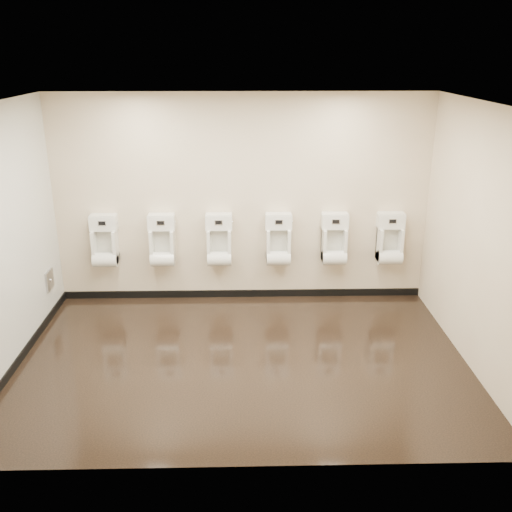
{
  "coord_description": "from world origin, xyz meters",
  "views": [
    {
      "loc": [
        0.01,
        -5.64,
        3.3
      ],
      "look_at": [
        0.16,
        0.55,
        1.04
      ],
      "focal_mm": 40.0,
      "sensor_mm": 36.0,
      "label": 1
    }
  ],
  "objects_px": {
    "urinal_4": "(334,243)",
    "urinal_5": "(390,242)",
    "access_panel": "(49,280)",
    "urinal_2": "(219,244)",
    "urinal_0": "(105,245)",
    "urinal_3": "(278,243)",
    "urinal_1": "(162,244)"
  },
  "relations": [
    {
      "from": "urinal_4",
      "to": "urinal_5",
      "type": "bearing_deg",
      "value": 0.0
    },
    {
      "from": "access_panel",
      "to": "urinal_2",
      "type": "relative_size",
      "value": 0.37
    },
    {
      "from": "urinal_0",
      "to": "urinal_3",
      "type": "distance_m",
      "value": 2.33
    },
    {
      "from": "urinal_3",
      "to": "urinal_4",
      "type": "distance_m",
      "value": 0.76
    },
    {
      "from": "access_panel",
      "to": "urinal_5",
      "type": "height_order",
      "value": "urinal_5"
    },
    {
      "from": "urinal_2",
      "to": "urinal_1",
      "type": "bearing_deg",
      "value": 180.0
    },
    {
      "from": "urinal_0",
      "to": "urinal_1",
      "type": "bearing_deg",
      "value": 0.0
    },
    {
      "from": "urinal_1",
      "to": "urinal_4",
      "type": "height_order",
      "value": "same"
    },
    {
      "from": "urinal_0",
      "to": "urinal_2",
      "type": "height_order",
      "value": "same"
    },
    {
      "from": "urinal_0",
      "to": "urinal_3",
      "type": "height_order",
      "value": "same"
    },
    {
      "from": "access_panel",
      "to": "urinal_0",
      "type": "height_order",
      "value": "urinal_0"
    },
    {
      "from": "urinal_1",
      "to": "urinal_2",
      "type": "bearing_deg",
      "value": 0.0
    },
    {
      "from": "access_panel",
      "to": "urinal_3",
      "type": "bearing_deg",
      "value": 8.21
    },
    {
      "from": "urinal_1",
      "to": "urinal_3",
      "type": "height_order",
      "value": "same"
    },
    {
      "from": "access_panel",
      "to": "urinal_3",
      "type": "xyz_separation_m",
      "value": [
        2.97,
        0.43,
        0.33
      ]
    },
    {
      "from": "urinal_4",
      "to": "urinal_1",
      "type": "bearing_deg",
      "value": 180.0
    },
    {
      "from": "urinal_0",
      "to": "urinal_5",
      "type": "relative_size",
      "value": 1.0
    },
    {
      "from": "access_panel",
      "to": "urinal_4",
      "type": "height_order",
      "value": "urinal_4"
    },
    {
      "from": "urinal_0",
      "to": "access_panel",
      "type": "bearing_deg",
      "value": -146.34
    },
    {
      "from": "urinal_0",
      "to": "urinal_4",
      "type": "distance_m",
      "value": 3.08
    },
    {
      "from": "urinal_1",
      "to": "urinal_3",
      "type": "relative_size",
      "value": 1.0
    },
    {
      "from": "access_panel",
      "to": "urinal_0",
      "type": "bearing_deg",
      "value": 33.66
    },
    {
      "from": "urinal_4",
      "to": "urinal_3",
      "type": "bearing_deg",
      "value": 180.0
    },
    {
      "from": "access_panel",
      "to": "urinal_0",
      "type": "distance_m",
      "value": 0.84
    },
    {
      "from": "urinal_4",
      "to": "access_panel",
      "type": "bearing_deg",
      "value": -173.44
    },
    {
      "from": "urinal_0",
      "to": "urinal_4",
      "type": "relative_size",
      "value": 1.0
    },
    {
      "from": "urinal_2",
      "to": "urinal_5",
      "type": "height_order",
      "value": "same"
    },
    {
      "from": "urinal_1",
      "to": "urinal_3",
      "type": "distance_m",
      "value": 1.56
    },
    {
      "from": "urinal_3",
      "to": "urinal_5",
      "type": "xyz_separation_m",
      "value": [
        1.51,
        0.0,
        0.0
      ]
    },
    {
      "from": "urinal_0",
      "to": "urinal_1",
      "type": "height_order",
      "value": "same"
    },
    {
      "from": "urinal_5",
      "to": "urinal_1",
      "type": "bearing_deg",
      "value": 180.0
    },
    {
      "from": "urinal_2",
      "to": "urinal_3",
      "type": "bearing_deg",
      "value": 0.0
    }
  ]
}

